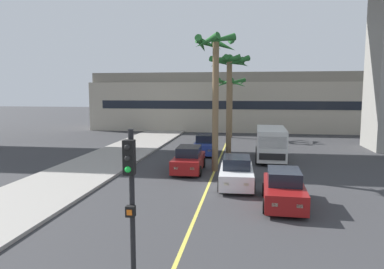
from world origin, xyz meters
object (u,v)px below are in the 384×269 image
Objects in this scene: palm_tree_near_median at (215,66)px; delivery_van at (271,143)px; car_queue_third at (236,173)px; palm_tree_far_median at (229,75)px; palm_tree_mid_median at (231,90)px; car_queue_front at (206,145)px; traffic_light_median_near at (131,197)px; car_queue_fourth at (284,189)px; car_queue_second at (189,160)px.

delivery_van is at bearing 47.53° from palm_tree_near_median.
palm_tree_far_median is at bearing 95.59° from car_queue_third.
palm_tree_mid_median is at bearing 105.66° from delivery_van.
car_queue_front is 0.64× the size of palm_tree_mid_median.
car_queue_third is 11.81m from traffic_light_median_near.
car_queue_fourth is 0.78× the size of delivery_van.
car_queue_third is 0.53× the size of palm_tree_far_median.
palm_tree_far_median is at bearing 84.78° from palm_tree_near_median.
car_queue_second is 7.99m from car_queue_fourth.
car_queue_third is at bearing -106.48° from delivery_van.
traffic_light_median_near is 0.65× the size of palm_tree_mid_median.
car_queue_third is 0.49× the size of palm_tree_near_median.
car_queue_front is at bearing 92.10° from traffic_light_median_near.
traffic_light_median_near reaches higher than car_queue_fourth.
car_queue_front is 21.10m from traffic_light_median_near.
delivery_van reaches higher than car_queue_third.
palm_tree_far_median is (0.39, -10.77, 1.15)m from palm_tree_mid_median.
car_queue_third is 20.77m from palm_tree_mid_median.
traffic_light_median_near is at bearing -115.82° from car_queue_fourth.
car_queue_second is 1.00× the size of car_queue_fourth.
car_queue_second is at bearing 134.62° from car_queue_third.
palm_tree_mid_median is at bearing 93.71° from car_queue_third.
palm_tree_mid_median is at bearing 88.81° from traffic_light_median_near.
delivery_van is 0.68× the size of palm_tree_far_median.
palm_tree_mid_median is (0.66, 31.73, 2.42)m from traffic_light_median_near.
delivery_van is at bearing -21.30° from car_queue_front.
car_queue_fourth is at bearing -81.46° from palm_tree_mid_median.
delivery_van is at bearing -31.03° from palm_tree_far_median.
palm_tree_near_median is 1.31× the size of palm_tree_mid_median.
palm_tree_near_median is (1.60, 0.40, 5.85)m from car_queue_second.
car_queue_fourth is at bearing -60.54° from palm_tree_near_median.
car_queue_front is 1.00× the size of car_queue_fourth.
traffic_light_median_near is at bearing -91.92° from palm_tree_near_median.
car_queue_second is at bearing -139.99° from delivery_van.
car_queue_third is (2.74, -9.52, 0.00)m from car_queue_front.
car_queue_second is 0.64× the size of palm_tree_mid_median.
car_queue_second and car_queue_third have the same top height.
car_queue_front is 0.98× the size of traffic_light_median_near.
palm_tree_mid_median is (-3.55, 12.68, 3.85)m from delivery_van.
traffic_light_median_near reaches higher than car_queue_second.
car_queue_second is 1.00× the size of car_queue_third.
palm_tree_mid_median is (-3.48, 23.17, 4.41)m from car_queue_fourth.
traffic_light_median_near is (-4.14, -8.56, 1.99)m from car_queue_fourth.
palm_tree_near_median reaches higher than palm_tree_far_median.
traffic_light_median_near reaches higher than delivery_van.
car_queue_front is 5.38m from delivery_van.
palm_tree_near_median is 5.99m from palm_tree_far_median.
palm_tree_mid_median reaches higher than car_queue_front.
car_queue_front and car_queue_third have the same top height.
palm_tree_far_median is at bearing -87.94° from palm_tree_mid_median.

